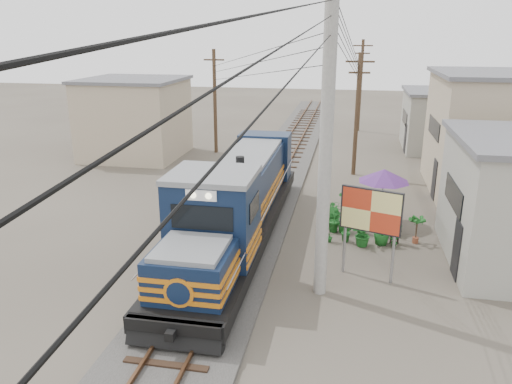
% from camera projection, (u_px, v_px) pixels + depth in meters
% --- Properties ---
extents(ground, '(120.00, 120.00, 0.00)m').
position_uv_depth(ground, '(219.00, 275.00, 17.33)').
color(ground, '#473F35').
rests_on(ground, ground).
extents(ballast, '(3.60, 70.00, 0.16)m').
position_uv_depth(ballast, '(267.00, 189.00, 26.66)').
color(ballast, '#595651').
rests_on(ballast, ground).
extents(track, '(1.15, 70.00, 0.12)m').
position_uv_depth(track, '(267.00, 185.00, 26.60)').
color(track, '#51331E').
rests_on(track, ground).
extents(locomotive, '(2.77, 15.04, 3.73)m').
position_uv_depth(locomotive, '(237.00, 204.00, 19.53)').
color(locomotive, black).
rests_on(locomotive, ground).
extents(utility_pole_main, '(0.40, 0.40, 10.00)m').
position_uv_depth(utility_pole_main, '(326.00, 141.00, 14.71)').
color(utility_pole_main, '#9E9B93').
rests_on(utility_pole_main, ground).
extents(wooden_pole_mid, '(1.60, 0.24, 7.00)m').
position_uv_depth(wooden_pole_mid, '(357.00, 112.00, 28.49)').
color(wooden_pole_mid, '#4C3826').
rests_on(wooden_pole_mid, ground).
extents(wooden_pole_far, '(1.60, 0.24, 7.50)m').
position_uv_depth(wooden_pole_far, '(361.00, 84.00, 41.45)').
color(wooden_pole_far, '#4C3826').
rests_on(wooden_pole_far, ground).
extents(wooden_pole_left, '(1.60, 0.24, 7.00)m').
position_uv_depth(wooden_pole_left, '(215.00, 100.00, 33.93)').
color(wooden_pole_left, '#4C3826').
rests_on(wooden_pole_left, ground).
extents(power_lines, '(9.65, 19.00, 3.30)m').
position_uv_depth(power_lines, '(260.00, 43.00, 22.98)').
color(power_lines, black).
rests_on(power_lines, ground).
extents(shophouse_back, '(6.30, 6.30, 4.20)m').
position_uv_depth(shophouse_back, '(449.00, 120.00, 35.29)').
color(shophouse_back, gray).
rests_on(shophouse_back, ground).
extents(shophouse_left, '(6.30, 6.30, 5.20)m').
position_uv_depth(shophouse_left, '(135.00, 118.00, 33.28)').
color(shophouse_left, tan).
rests_on(shophouse_left, ground).
extents(billboard, '(2.00, 0.78, 3.19)m').
position_uv_depth(billboard, '(371.00, 213.00, 16.50)').
color(billboard, '#99999E').
rests_on(billboard, ground).
extents(market_umbrella, '(2.93, 2.93, 2.46)m').
position_uv_depth(market_umbrella, '(384.00, 176.00, 21.46)').
color(market_umbrella, black).
rests_on(market_umbrella, ground).
extents(vendor, '(0.58, 0.40, 1.53)m').
position_uv_depth(vendor, '(395.00, 225.00, 19.78)').
color(vendor, black).
rests_on(vendor, ground).
extents(plant_nursery, '(3.49, 3.48, 1.11)m').
position_uv_depth(plant_nursery, '(356.00, 223.00, 20.69)').
color(plant_nursery, '#1A5B1E').
rests_on(plant_nursery, ground).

